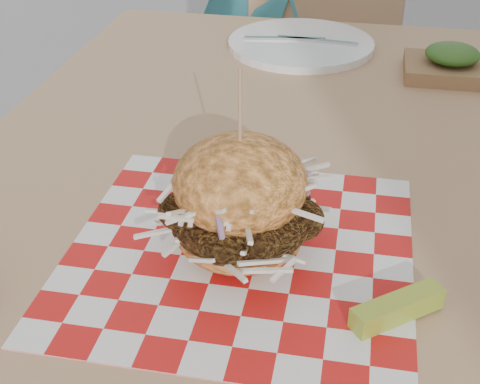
# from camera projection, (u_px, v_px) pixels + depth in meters

# --- Properties ---
(patio_table) EXTENTS (0.80, 1.20, 0.75)m
(patio_table) POSITION_uv_depth(u_px,v_px,m) (263.00, 208.00, 0.92)
(patio_table) COLOR tan
(patio_table) RESTS_ON ground
(patio_chair) EXTENTS (0.49, 0.50, 0.95)m
(patio_chair) POSITION_uv_depth(u_px,v_px,m) (325.00, 56.00, 1.76)
(patio_chair) COLOR tan
(patio_chair) RESTS_ON ground
(paper_liner) EXTENTS (0.36, 0.36, 0.00)m
(paper_liner) POSITION_uv_depth(u_px,v_px,m) (240.00, 251.00, 0.71)
(paper_liner) COLOR red
(paper_liner) RESTS_ON patio_table
(sandwich) EXTENTS (0.18, 0.18, 0.21)m
(sandwich) POSITION_uv_depth(u_px,v_px,m) (240.00, 205.00, 0.68)
(sandwich) COLOR #F19344
(sandwich) RESTS_ON paper_liner
(pickle_spear) EXTENTS (0.09, 0.08, 0.02)m
(pickle_spear) POSITION_uv_depth(u_px,v_px,m) (397.00, 308.00, 0.62)
(pickle_spear) COLOR #A0A630
(pickle_spear) RESTS_ON paper_liner
(place_setting) EXTENTS (0.27, 0.27, 0.02)m
(place_setting) POSITION_uv_depth(u_px,v_px,m) (301.00, 44.00, 1.24)
(place_setting) COLOR white
(place_setting) RESTS_ON patio_table
(kraft_tray) EXTENTS (0.15, 0.12, 0.06)m
(kraft_tray) POSITION_uv_depth(u_px,v_px,m) (451.00, 64.00, 1.11)
(kraft_tray) COLOR brown
(kraft_tray) RESTS_ON patio_table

